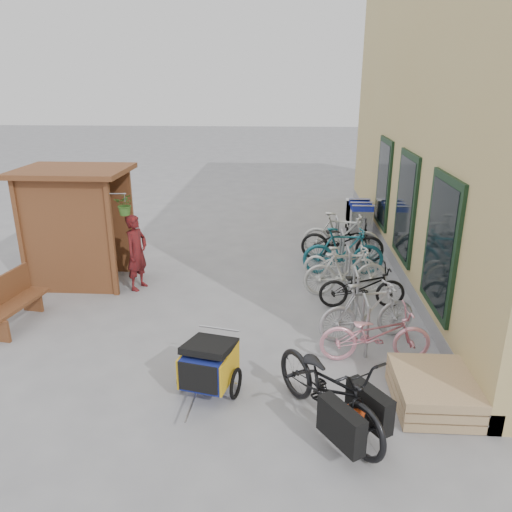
# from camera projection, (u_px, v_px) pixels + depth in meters

# --- Properties ---
(ground) EXTENTS (80.00, 80.00, 0.00)m
(ground) POSITION_uv_depth(u_px,v_px,m) (220.00, 344.00, 8.07)
(ground) COLOR #949496
(kiosk) EXTENTS (2.49, 1.65, 2.40)m
(kiosk) POSITION_uv_depth(u_px,v_px,m) (72.00, 210.00, 10.07)
(kiosk) COLOR brown
(kiosk) RESTS_ON ground
(bike_rack) EXTENTS (0.05, 5.35, 0.86)m
(bike_rack) POSITION_uv_depth(u_px,v_px,m) (348.00, 266.00, 10.03)
(bike_rack) COLOR #A5A8AD
(bike_rack) RESTS_ON ground
(pallet_stack) EXTENTS (1.00, 1.20, 0.40)m
(pallet_stack) POSITION_uv_depth(u_px,v_px,m) (433.00, 391.00, 6.51)
(pallet_stack) COLOR tan
(pallet_stack) RESTS_ON ground
(bench) EXTENTS (0.63, 1.48, 0.91)m
(bench) POSITION_uv_depth(u_px,v_px,m) (10.00, 301.00, 8.56)
(bench) COLOR brown
(bench) RESTS_ON ground
(shopping_carts) EXTENTS (0.58, 1.61, 1.05)m
(shopping_carts) POSITION_uv_depth(u_px,v_px,m) (358.00, 214.00, 13.53)
(shopping_carts) COLOR silver
(shopping_carts) RESTS_ON ground
(child_trailer) EXTENTS (0.88, 1.40, 0.81)m
(child_trailer) POSITION_uv_depth(u_px,v_px,m) (209.00, 363.00, 6.70)
(child_trailer) COLOR navy
(child_trailer) RESTS_ON ground
(cargo_bike) EXTENTS (1.71, 2.08, 1.06)m
(cargo_bike) POSITION_uv_depth(u_px,v_px,m) (330.00, 389.00, 6.01)
(cargo_bike) COLOR black
(cargo_bike) RESTS_ON ground
(person_kiosk) EXTENTS (0.54, 0.66, 1.55)m
(person_kiosk) POSITION_uv_depth(u_px,v_px,m) (137.00, 252.00, 10.00)
(person_kiosk) COLOR maroon
(person_kiosk) RESTS_ON ground
(bike_0) EXTENTS (1.71, 0.69, 0.88)m
(bike_0) POSITION_uv_depth(u_px,v_px,m) (375.00, 334.00, 7.49)
(bike_0) COLOR pink
(bike_0) RESTS_ON ground
(bike_1) EXTENTS (1.72, 0.90, 0.99)m
(bike_1) POSITION_uv_depth(u_px,v_px,m) (367.00, 311.00, 8.10)
(bike_1) COLOR #B8B9BD
(bike_1) RESTS_ON ground
(bike_2) EXTENTS (1.64, 0.66, 0.84)m
(bike_2) POSITION_uv_depth(u_px,v_px,m) (362.00, 286.00, 9.27)
(bike_2) COLOR black
(bike_2) RESTS_ON ground
(bike_3) EXTENTS (1.73, 0.70, 1.01)m
(bike_3) POSITION_uv_depth(u_px,v_px,m) (346.00, 271.00, 9.79)
(bike_3) COLOR silver
(bike_3) RESTS_ON ground
(bike_4) EXTENTS (1.59, 0.71, 0.81)m
(bike_4) POSITION_uv_depth(u_px,v_px,m) (340.00, 262.00, 10.55)
(bike_4) COLOR silver
(bike_4) RESTS_ON ground
(bike_5) EXTENTS (1.77, 0.55, 1.06)m
(bike_5) POSITION_uv_depth(u_px,v_px,m) (343.00, 251.00, 10.82)
(bike_5) COLOR #1D6474
(bike_5) RESTS_ON ground
(bike_6) EXTENTS (1.99, 0.90, 1.01)m
(bike_6) POSITION_uv_depth(u_px,v_px,m) (342.00, 240.00, 11.64)
(bike_6) COLOR black
(bike_6) RESTS_ON ground
(bike_7) EXTENTS (1.92, 0.87, 1.11)m
(bike_7) POSITION_uv_depth(u_px,v_px,m) (341.00, 236.00, 11.81)
(bike_7) COLOR silver
(bike_7) RESTS_ON ground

